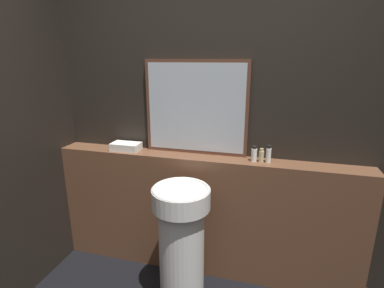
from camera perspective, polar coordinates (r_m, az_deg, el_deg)
The scene contains 8 objects.
wall_back at distance 2.37m, azimuth 3.15°, elevation 4.29°, with size 8.00×0.06×2.50m.
vanity_counter at distance 2.52m, azimuth 2.23°, elevation -13.31°, with size 2.44×0.20×1.00m.
pedestal_sink at distance 2.22m, azimuth -2.01°, elevation -17.98°, with size 0.40×0.40×0.90m.
mirror at distance 2.32m, azimuth 0.74°, elevation 6.88°, with size 0.81×0.03×0.73m.
towel_stack at distance 2.53m, azimuth -12.46°, elevation -0.47°, with size 0.24×0.14×0.06m.
shampoo_bottle at distance 2.24m, azimuth 11.74°, elevation -1.92°, with size 0.04×0.04×0.12m.
conditioner_bottle at distance 2.24m, azimuth 13.06°, elevation -2.18°, with size 0.04×0.04×0.10m.
lotion_bottle at distance 2.24m, azimuth 14.37°, elevation -1.96°, with size 0.04×0.04×0.13m.
Camera 1 is at (0.49, -0.60, 1.74)m, focal length 28.00 mm.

